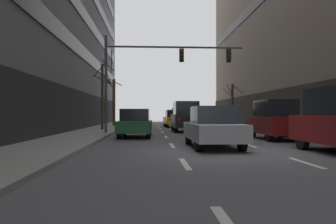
{
  "coord_description": "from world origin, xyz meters",
  "views": [
    {
      "loc": [
        -2.6,
        -11.63,
        1.34
      ],
      "look_at": [
        -0.65,
        22.58,
        1.52
      ],
      "focal_mm": 34.68,
      "sensor_mm": 36.0,
      "label": 1
    }
  ],
  "objects": [
    {
      "name": "lane_stripe_l2_s4",
      "position": [
        1.66,
        2.0,
        0.0
      ],
      "size": [
        0.16,
        2.0,
        0.01
      ],
      "primitive_type": "cube",
      "color": "silver",
      "rests_on": "ground"
    },
    {
      "name": "lane_stripe_l1_s10",
      "position": [
        -1.66,
        32.0,
        0.0
      ],
      "size": [
        0.16,
        2.0,
        0.01
      ],
      "primitive_type": "cube",
      "color": "silver",
      "rests_on": "ground"
    },
    {
      "name": "lane_stripe_l2_s6",
      "position": [
        1.66,
        12.0,
        0.0
      ],
      "size": [
        0.16,
        2.0,
        0.01
      ],
      "primitive_type": "cube",
      "color": "silver",
      "rests_on": "ground"
    },
    {
      "name": "street_tree_2",
      "position": [
        -6.18,
        13.43,
        2.95
      ],
      "size": [
        1.68,
        1.75,
        5.97
      ],
      "color": "#4C3823",
      "rests_on": "sidewalk_left"
    },
    {
      "name": "lane_stripe_l2_s3",
      "position": [
        1.66,
        -3.0,
        0.0
      ],
      "size": [
        0.16,
        2.0,
        0.01
      ],
      "primitive_type": "cube",
      "color": "silver",
      "rests_on": "ground"
    },
    {
      "name": "car_driving_3",
      "position": [
        0.1,
        12.51,
        1.11
      ],
      "size": [
        1.94,
        4.63,
        2.24
      ],
      "color": "black",
      "rests_on": "ground"
    },
    {
      "name": "lane_stripe_l2_s5",
      "position": [
        1.66,
        7.0,
        0.0
      ],
      "size": [
        0.16,
        2.0,
        0.01
      ],
      "primitive_type": "cube",
      "color": "silver",
      "rests_on": "ground"
    },
    {
      "name": "lane_stripe_l1_s9",
      "position": [
        -1.66,
        27.0,
        0.0
      ],
      "size": [
        0.16,
        2.0,
        0.01
      ],
      "primitive_type": "cube",
      "color": "silver",
      "rests_on": "ground"
    },
    {
      "name": "car_parked_2",
      "position": [
        3.92,
        4.93,
        1.02
      ],
      "size": [
        1.85,
        4.28,
        2.06
      ],
      "color": "black",
      "rests_on": "ground"
    },
    {
      "name": "lane_stripe_l2_s9",
      "position": [
        1.66,
        27.0,
        0.0
      ],
      "size": [
        0.16,
        2.0,
        0.01
      ],
      "primitive_type": "cube",
      "color": "silver",
      "rests_on": "ground"
    },
    {
      "name": "ground_plane",
      "position": [
        0.0,
        0.0,
        0.0
      ],
      "size": [
        120.0,
        120.0,
        0.0
      ],
      "primitive_type": "plane",
      "color": "#515156"
    },
    {
      "name": "car_driving_2",
      "position": [
        -0.09,
        1.08,
        0.8
      ],
      "size": [
        1.87,
        4.37,
        1.63
      ],
      "color": "black",
      "rests_on": "ground"
    },
    {
      "name": "lane_stripe_l1_s4",
      "position": [
        -1.66,
        2.0,
        0.0
      ],
      "size": [
        0.16,
        2.0,
        0.01
      ],
      "primitive_type": "cube",
      "color": "silver",
      "rests_on": "ground"
    },
    {
      "name": "lane_stripe_l2_s10",
      "position": [
        1.66,
        32.0,
        0.0
      ],
      "size": [
        0.16,
        2.0,
        0.01
      ],
      "primitive_type": "cube",
      "color": "silver",
      "rests_on": "ground"
    },
    {
      "name": "lane_stripe_l1_s7",
      "position": [
        -1.66,
        17.0,
        0.0
      ],
      "size": [
        0.16,
        2.0,
        0.01
      ],
      "primitive_type": "cube",
      "color": "silver",
      "rests_on": "ground"
    },
    {
      "name": "lane_stripe_l1_s5",
      "position": [
        -1.66,
        7.0,
        0.0
      ],
      "size": [
        0.16,
        2.0,
        0.01
      ],
      "primitive_type": "cube",
      "color": "silver",
      "rests_on": "ground"
    },
    {
      "name": "traffic_signal_0",
      "position": [
        -2.26,
        9.09,
        4.44
      ],
      "size": [
        8.86,
        0.35,
        6.17
      ],
      "color": "#4C4C51",
      "rests_on": "sidewalk_left"
    },
    {
      "name": "lane_stripe_l2_s8",
      "position": [
        1.66,
        22.0,
        0.0
      ],
      "size": [
        0.16,
        2.0,
        0.01
      ],
      "primitive_type": "cube",
      "color": "silver",
      "rests_on": "ground"
    },
    {
      "name": "lane_stripe_l1_s3",
      "position": [
        -1.66,
        -3.0,
        0.0
      ],
      "size": [
        0.16,
        2.0,
        0.01
      ],
      "primitive_type": "cube",
      "color": "silver",
      "rests_on": "ground"
    },
    {
      "name": "lane_stripe_l1_s8",
      "position": [
        -1.66,
        22.0,
        0.0
      ],
      "size": [
        0.16,
        2.0,
        0.01
      ],
      "primitive_type": "cube",
      "color": "silver",
      "rests_on": "ground"
    },
    {
      "name": "car_driving_1",
      "position": [
        -3.41,
        6.89,
        0.79
      ],
      "size": [
        1.9,
        4.33,
        1.61
      ],
      "color": "black",
      "rests_on": "ground"
    },
    {
      "name": "taxi_driving_0",
      "position": [
        -0.12,
        20.68,
        0.85
      ],
      "size": [
        2.09,
        4.65,
        1.9
      ],
      "color": "black",
      "rests_on": "ground"
    },
    {
      "name": "street_tree_0",
      "position": [
        6.21,
        22.45,
        2.43
      ],
      "size": [
        2.2,
        1.51,
        4.36
      ],
      "color": "#4C3823",
      "rests_on": "sidewalk_right"
    },
    {
      "name": "street_tree_1",
      "position": [
        -6.26,
        21.53,
        2.68
      ],
      "size": [
        2.21,
        2.13,
        5.37
      ],
      "color": "#4C3823",
      "rests_on": "sidewalk_left"
    },
    {
      "name": "lane_stripe_l1_s6",
      "position": [
        -1.66,
        12.0,
        0.0
      ],
      "size": [
        0.16,
        2.0,
        0.01
      ],
      "primitive_type": "cube",
      "color": "silver",
      "rests_on": "ground"
    },
    {
      "name": "lane_stripe_l2_s7",
      "position": [
        1.66,
        17.0,
        0.0
      ],
      "size": [
        0.16,
        2.0,
        0.01
      ],
      "primitive_type": "cube",
      "color": "silver",
      "rests_on": "ground"
    },
    {
      "name": "sidewalk_left",
      "position": [
        -6.54,
        0.0,
        0.07
      ],
      "size": [
        3.14,
        80.0,
        0.14
      ],
      "primitive_type": "cube",
      "color": "gray",
      "rests_on": "ground"
    }
  ]
}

